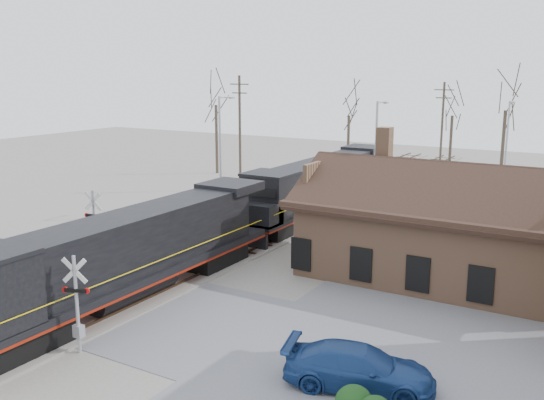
{
  "coord_description": "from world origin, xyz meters",
  "views": [
    {
      "loc": [
        20.28,
        -20.1,
        11.08
      ],
      "look_at": [
        3.04,
        9.0,
        3.87
      ],
      "focal_mm": 40.0,
      "sensor_mm": 36.0,
      "label": 1
    }
  ],
  "objects_px": {
    "locomotive_lead": "(119,258)",
    "locomotive_trailing": "(316,187)",
    "parked_car": "(359,368)",
    "depot": "(441,234)"
  },
  "relations": [
    {
      "from": "locomotive_lead",
      "to": "locomotive_trailing",
      "type": "distance_m",
      "value": 20.85
    },
    {
      "from": "locomotive_trailing",
      "to": "parked_car",
      "type": "distance_m",
      "value": 25.8
    },
    {
      "from": "locomotive_lead",
      "to": "depot",
      "type": "bearing_deg",
      "value": 45.28
    },
    {
      "from": "locomotive_lead",
      "to": "locomotive_trailing",
      "type": "xyz_separation_m",
      "value": [
        0.0,
        20.85,
        -0.0
      ]
    },
    {
      "from": "locomotive_lead",
      "to": "locomotive_trailing",
      "type": "relative_size",
      "value": 1.0
    },
    {
      "from": "depot",
      "to": "locomotive_lead",
      "type": "bearing_deg",
      "value": -134.72
    },
    {
      "from": "depot",
      "to": "locomotive_lead",
      "type": "xyz_separation_m",
      "value": [
        -11.99,
        -12.11,
        -0.01
      ]
    },
    {
      "from": "depot",
      "to": "parked_car",
      "type": "relative_size",
      "value": 2.83
    },
    {
      "from": "locomotive_trailing",
      "to": "parked_car",
      "type": "height_order",
      "value": "locomotive_trailing"
    },
    {
      "from": "locomotive_trailing",
      "to": "depot",
      "type": "bearing_deg",
      "value": -36.1
    }
  ]
}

